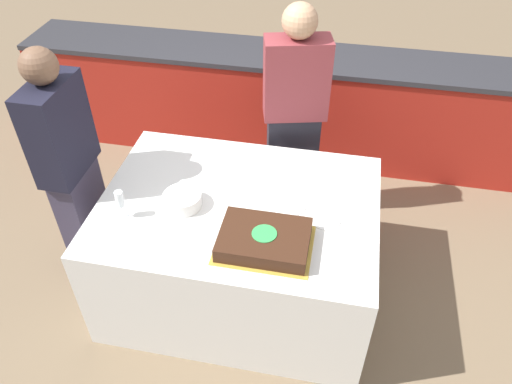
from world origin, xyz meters
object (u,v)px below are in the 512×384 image
(cake, at_px, (264,240))
(plate_stack, at_px, (183,200))
(wine_glass, at_px, (120,200))
(person_seated_left, at_px, (72,172))
(person_cutting_cake, at_px, (294,119))

(cake, relative_size, plate_stack, 2.32)
(plate_stack, distance_m, wine_glass, 0.35)
(person_seated_left, bearing_deg, wine_glass, -119.60)
(wine_glass, distance_m, person_seated_left, 0.49)
(plate_stack, bearing_deg, cake, -22.94)
(cake, height_order, wine_glass, wine_glass)
(plate_stack, bearing_deg, person_seated_left, 173.37)
(plate_stack, height_order, wine_glass, wine_glass)
(cake, height_order, person_seated_left, person_seated_left)
(person_cutting_cake, relative_size, person_seated_left, 1.01)
(plate_stack, bearing_deg, person_cutting_cake, 60.14)
(person_cutting_cake, xyz_separation_m, person_seated_left, (-1.23, -0.81, -0.02))
(plate_stack, relative_size, person_seated_left, 0.13)
(person_cutting_cake, bearing_deg, wine_glass, 37.93)
(plate_stack, height_order, person_seated_left, person_seated_left)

